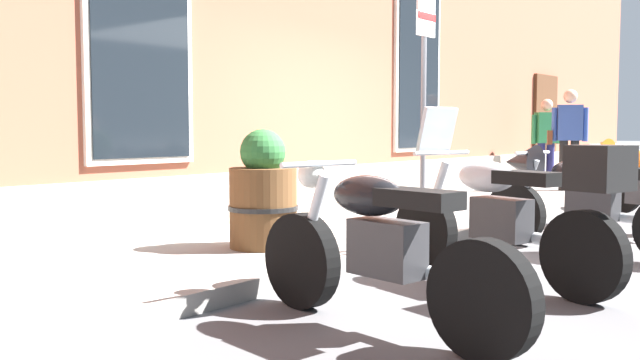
# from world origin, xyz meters

# --- Properties ---
(ground_plane) EXTENTS (140.00, 140.00, 0.00)m
(ground_plane) POSITION_xyz_m (0.00, 0.00, 0.00)
(ground_plane) COLOR #4C4C4F
(sidewalk) EXTENTS (30.97, 2.26, 0.14)m
(sidewalk) POSITION_xyz_m (0.00, 1.13, 0.07)
(sidewalk) COLOR gray
(sidewalk) RESTS_ON ground_plane
(motorcycle_black_naked) EXTENTS (0.62, 2.03, 0.98)m
(motorcycle_black_naked) POSITION_xyz_m (-3.24, -1.07, 0.48)
(motorcycle_black_naked) COLOR black
(motorcycle_black_naked) RESTS_ON ground_plane
(motorcycle_silver_touring) EXTENTS (0.88, 2.11, 1.36)m
(motorcycle_silver_touring) POSITION_xyz_m (-1.66, -1.15, 0.56)
(motorcycle_silver_touring) COLOR black
(motorcycle_silver_touring) RESTS_ON ground_plane
(motorcycle_black_sport) EXTENTS (0.62, 2.13, 1.02)m
(motorcycle_black_sport) POSITION_xyz_m (0.02, -1.09, 0.56)
(motorcycle_black_sport) COLOR black
(motorcycle_black_sport) RESTS_ON ground_plane
(motorcycle_orange_sport) EXTENTS (0.76, 1.94, 1.07)m
(motorcycle_orange_sport) POSITION_xyz_m (1.77, -1.15, 0.58)
(motorcycle_orange_sport) COLOR black
(motorcycle_orange_sport) RESTS_ON ground_plane
(pedestrian_blue_top) EXTENTS (0.42, 0.61, 1.71)m
(pedestrian_blue_top) POSITION_xyz_m (5.13, 0.86, 1.10)
(pedestrian_blue_top) COLOR black
(pedestrian_blue_top) RESTS_ON sidewalk
(pedestrian_striped_shirt) EXTENTS (0.47, 0.41, 1.59)m
(pedestrian_striped_shirt) POSITION_xyz_m (5.80, 1.52, 1.03)
(pedestrian_striped_shirt) COLOR #1E1E4C
(pedestrian_striped_shirt) RESTS_ON sidewalk
(parking_sign) EXTENTS (0.36, 0.07, 2.55)m
(parking_sign) POSITION_xyz_m (0.31, 0.79, 1.78)
(parking_sign) COLOR #4C4C51
(parking_sign) RESTS_ON sidewalk
(barrel_planter) EXTENTS (0.62, 0.62, 1.04)m
(barrel_planter) POSITION_xyz_m (-2.22, 0.87, 0.59)
(barrel_planter) COLOR brown
(barrel_planter) RESTS_ON sidewalk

